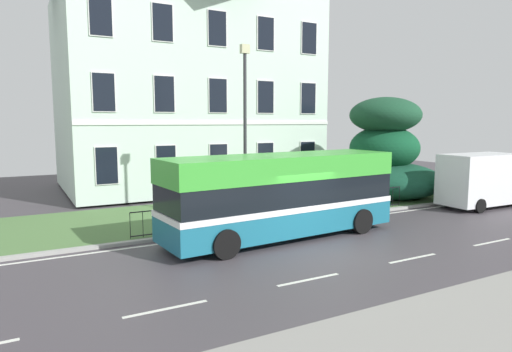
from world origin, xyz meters
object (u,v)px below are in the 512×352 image
georgian_townhouse (185,75)px  evergreen_tree (386,158)px  white_panel_van (482,180)px  single_decker_bus (282,194)px  street_lamp_post (245,122)px

georgian_townhouse → evergreen_tree: georgian_townhouse is taller
evergreen_tree → white_panel_van: (2.22, -4.37, -0.86)m
evergreen_tree → single_decker_bus: 10.81m
evergreen_tree → white_panel_van: bearing=-63.0°
single_decker_bus → street_lamp_post: (-0.01, 2.93, 2.65)m
evergreen_tree → single_decker_bus: size_ratio=0.65×
single_decker_bus → white_panel_van: size_ratio=1.81×
evergreen_tree → white_panel_van: evergreen_tree is taller
georgian_townhouse → street_lamp_post: bearing=-97.6°
georgian_townhouse → evergreen_tree: 13.79m
white_panel_van → street_lamp_post: bearing=168.8°
white_panel_van → street_lamp_post: size_ratio=0.70×
georgian_townhouse → single_decker_bus: (-1.54, -14.45, -5.68)m
georgian_townhouse → evergreen_tree: bearing=-50.1°
georgian_townhouse → white_panel_van: (10.44, -14.20, -5.94)m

